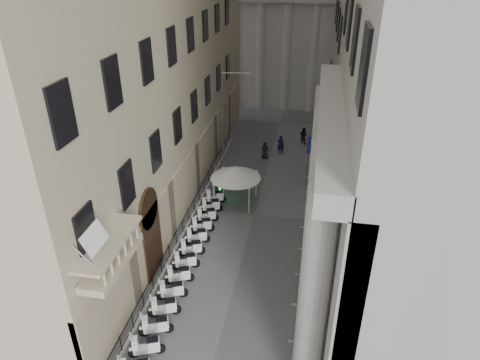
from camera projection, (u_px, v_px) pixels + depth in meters
The scene contains 28 objects.
iron_fence at pixel (193, 218), 30.78m from camera, with size 0.30×28.00×1.40m, color black, non-canonical shape.
blue_awning at pixel (314, 176), 36.38m from camera, with size 1.60×3.00×3.00m, color navy, non-canonical shape.
scooter_1 at pixel (148, 355), 20.35m from camera, with size 0.56×1.40×1.50m, color white, non-canonical shape.
scooter_2 at pixel (157, 334), 21.46m from camera, with size 0.56×1.40×1.50m, color white, non-canonical shape.
scooter_3 at pixel (166, 315), 22.56m from camera, with size 0.56×1.40×1.50m, color white, non-canonical shape.
scooter_4 at pixel (173, 298), 23.67m from camera, with size 0.56×1.40×1.50m, color white, non-canonical shape.
scooter_5 at pixel (180, 282), 24.78m from camera, with size 0.56×1.40×1.50m, color white, non-canonical shape.
scooter_6 at pixel (186, 268), 25.89m from camera, with size 0.56×1.40×1.50m, color white, non-canonical shape.
scooter_7 at pixel (192, 255), 26.99m from camera, with size 0.56×1.40×1.50m, color white, non-canonical shape.
scooter_8 at pixel (198, 243), 28.10m from camera, with size 0.56×1.40×1.50m, color white, non-canonical shape.
scooter_9 at pixel (202, 232), 29.21m from camera, with size 0.56×1.40×1.50m, color white, non-canonical shape.
scooter_10 at pixel (207, 222), 30.32m from camera, with size 0.56×1.40×1.50m, color white, non-canonical shape.
scooter_11 at pixel (211, 212), 31.42m from camera, with size 0.56×1.40×1.50m, color white, non-canonical shape.
scooter_12 at pixel (215, 203), 32.53m from camera, with size 0.56×1.40×1.50m, color white, non-canonical shape.
barrier_2 at pixel (296, 323), 22.10m from camera, with size 0.60×2.40×1.10m, color #AEB1B6, non-canonical shape.
barrier_3 at pixel (299, 289), 24.26m from camera, with size 0.60×2.40×1.10m, color #AEB1B6, non-canonical shape.
barrier_4 at pixel (301, 262), 26.43m from camera, with size 0.60×2.40×1.10m, color #AEB1B6, non-canonical shape.
barrier_5 at pixel (303, 238), 28.59m from camera, with size 0.60×2.40×1.10m, color #AEB1B6, non-canonical shape.
barrier_6 at pixel (305, 218), 30.76m from camera, with size 0.60×2.40×1.10m, color #AEB1B6, non-canonical shape.
barrier_7 at pixel (306, 200), 32.93m from camera, with size 0.60×2.40×1.10m, color #AEB1B6, non-canonical shape.
barrier_8 at pixel (308, 185), 35.09m from camera, with size 0.60×2.40×1.10m, color #AEB1B6, non-canonical shape.
barrier_9 at pixel (309, 171), 37.26m from camera, with size 0.60×2.40×1.10m, color #AEB1B6, non-canonical shape.
security_tent at pixel (235, 172), 31.56m from camera, with size 3.75×3.75×3.04m.
street_lamp at pixel (226, 110), 37.15m from camera, with size 2.60×0.55×8.01m.
info_kiosk at pixel (218, 189), 32.69m from camera, with size 0.28×0.80×1.68m.
pedestrian_a at pixel (281, 145), 40.11m from camera, with size 0.65×0.43×1.79m, color black.
pedestrian_b at pixel (303, 135), 42.24m from camera, with size 0.81×0.63×1.67m, color black.
pedestrian_c at pixel (265, 150), 39.18m from camera, with size 0.79×0.51×1.61m, color black.
Camera 1 is at (3.65, -6.79, 16.99)m, focal length 32.00 mm.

